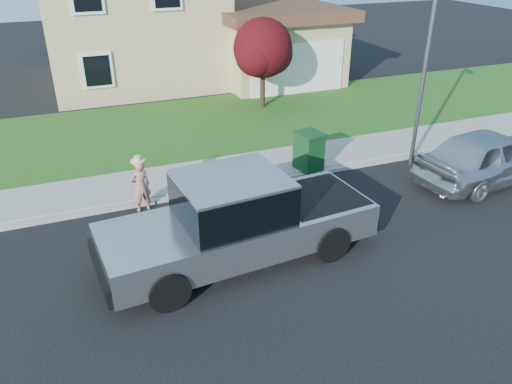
# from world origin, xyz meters

# --- Properties ---
(ground) EXTENTS (80.00, 80.00, 0.00)m
(ground) POSITION_xyz_m (0.00, 0.00, 0.00)
(ground) COLOR black
(ground) RESTS_ON ground
(curb) EXTENTS (40.00, 0.20, 0.12)m
(curb) POSITION_xyz_m (1.00, 2.90, 0.06)
(curb) COLOR gray
(curb) RESTS_ON ground
(sidewalk) EXTENTS (40.00, 2.00, 0.15)m
(sidewalk) POSITION_xyz_m (1.00, 4.00, 0.07)
(sidewalk) COLOR gray
(sidewalk) RESTS_ON ground
(lawn) EXTENTS (40.00, 7.00, 0.10)m
(lawn) POSITION_xyz_m (1.00, 8.50, 0.05)
(lawn) COLOR #1D5117
(lawn) RESTS_ON ground
(house) EXTENTS (14.00, 11.30, 6.85)m
(house) POSITION_xyz_m (1.31, 16.38, 3.17)
(house) COLOR tan
(house) RESTS_ON ground
(pickup_truck) EXTENTS (6.52, 2.70, 2.09)m
(pickup_truck) POSITION_xyz_m (-0.53, -0.47, 0.98)
(pickup_truck) COLOR black
(pickup_truck) RESTS_ON ground
(woman) EXTENTS (0.59, 0.45, 1.60)m
(woman) POSITION_xyz_m (-2.19, 2.60, 0.76)
(woman) COLOR #BC7367
(woman) RESTS_ON ground
(sedan) EXTENTS (4.99, 2.48, 1.63)m
(sedan) POSITION_xyz_m (7.83, 0.60, 0.82)
(sedan) COLOR #B8BBC0
(sedan) RESTS_ON ground
(ornamental_tree) EXTENTS (2.70, 2.43, 3.70)m
(ornamental_tree) POSITION_xyz_m (4.25, 9.67, 2.47)
(ornamental_tree) COLOR black
(ornamental_tree) RESTS_ON lawn
(trash_bin) EXTENTS (0.88, 0.97, 1.19)m
(trash_bin) POSITION_xyz_m (3.08, 3.10, 0.75)
(trash_bin) COLOR #0F3918
(trash_bin) RESTS_ON sidewalk
(street_lamp) EXTENTS (0.34, 0.74, 5.66)m
(street_lamp) POSITION_xyz_m (6.51, 2.41, 3.23)
(street_lamp) COLOR slate
(street_lamp) RESTS_ON ground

